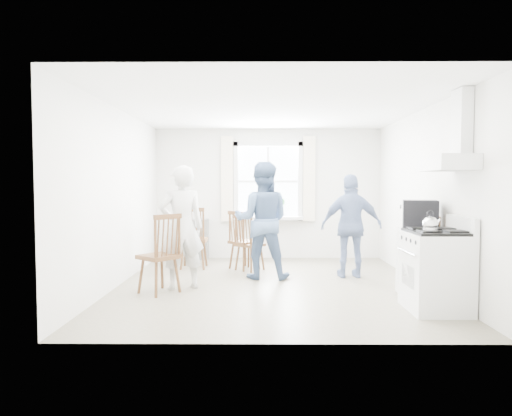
{
  "coord_description": "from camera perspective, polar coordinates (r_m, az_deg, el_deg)",
  "views": [
    {
      "loc": [
        -0.17,
        -6.69,
        1.49
      ],
      "look_at": [
        -0.22,
        0.2,
        1.13
      ],
      "focal_mm": 32.0,
      "sensor_mm": 36.0,
      "label": 1
    }
  ],
  "objects": [
    {
      "name": "windsor_chair_c",
      "position": [
        6.3,
        -11.39,
        -4.55
      ],
      "size": [
        0.64,
        0.65,
        1.1
      ],
      "color": "#4C2E18",
      "rests_on": "ground"
    },
    {
      "name": "window_assembly",
      "position": [
        9.14,
        1.52,
        2.8
      ],
      "size": [
        1.88,
        0.24,
        1.7
      ],
      "color": "white",
      "rests_on": "room_shell"
    },
    {
      "name": "room_shell",
      "position": [
        6.69,
        1.91,
        1.33
      ],
      "size": [
        4.62,
        5.12,
        2.64
      ],
      "color": "#7A715E",
      "rests_on": "ground"
    },
    {
      "name": "person_right",
      "position": [
        7.44,
        11.85,
        -2.21
      ],
      "size": [
        0.99,
        0.99,
        1.65
      ],
      "primitive_type": "imported",
      "rotation": [
        0.0,
        0.0,
        3.16
      ],
      "color": "navy",
      "rests_on": "ground"
    },
    {
      "name": "person_left",
      "position": [
        6.57,
        -9.28,
        -2.41
      ],
      "size": [
        0.83,
        0.83,
        1.76
      ],
      "primitive_type": "imported",
      "rotation": [
        0.0,
        0.0,
        3.52
      ],
      "color": "silver",
      "rests_on": "ground"
    },
    {
      "name": "shelf_unit",
      "position": [
        9.17,
        -7.28,
        -3.88
      ],
      "size": [
        0.4,
        0.3,
        0.8
      ],
      "primitive_type": "cube",
      "color": "slate",
      "rests_on": "ground"
    },
    {
      "name": "windsor_chair_a",
      "position": [
        8.07,
        -7.93,
        -2.9
      ],
      "size": [
        0.47,
        0.46,
        1.1
      ],
      "color": "#4C2E18",
      "rests_on": "ground"
    },
    {
      "name": "kettle",
      "position": [
        5.58,
        20.95,
        -1.92
      ],
      "size": [
        0.17,
        0.17,
        0.25
      ],
      "color": "silver",
      "rests_on": "gas_stove"
    },
    {
      "name": "gas_stove",
      "position": [
        5.82,
        21.59,
        -7.21
      ],
      "size": [
        0.68,
        0.76,
        1.12
      ],
      "color": "silver",
      "rests_on": "ground"
    },
    {
      "name": "low_cabinet",
      "position": [
        6.49,
        19.92,
        -6.44
      ],
      "size": [
        0.5,
        0.55,
        0.9
      ],
      "primitive_type": "cube",
      "color": "silver",
      "rests_on": "ground"
    },
    {
      "name": "stereo_stack",
      "position": [
        6.35,
        19.83,
        -0.81
      ],
      "size": [
        0.52,
        0.49,
        0.38
      ],
      "color": "black",
      "rests_on": "low_cabinet"
    },
    {
      "name": "potted_plant",
      "position": [
        9.07,
        3.03,
        0.07
      ],
      "size": [
        0.24,
        0.24,
        0.36
      ],
      "primitive_type": "imported",
      "rotation": [
        0.0,
        0.0,
        -0.22
      ],
      "color": "#32713A",
      "rests_on": "window_assembly"
    },
    {
      "name": "cardboard_box",
      "position": [
        6.35,
        20.65,
        -1.76
      ],
      "size": [
        0.3,
        0.22,
        0.18
      ],
      "primitive_type": "cube",
      "rotation": [
        0.0,
        0.0,
        -0.1
      ],
      "color": "#A57250",
      "rests_on": "low_cabinet"
    },
    {
      "name": "windsor_chair_d",
      "position": [
        7.96,
        -2.07,
        -3.21
      ],
      "size": [
        0.61,
        0.61,
        1.04
      ],
      "color": "#4C2E18",
      "rests_on": "ground"
    },
    {
      "name": "range_hood",
      "position": [
        5.8,
        23.35,
        6.77
      ],
      "size": [
        0.45,
        0.76,
        0.94
      ],
      "color": "silver",
      "rests_on": "room_shell"
    },
    {
      "name": "person_mid",
      "position": [
        7.21,
        0.76,
        -1.55
      ],
      "size": [
        0.97,
        0.97,
        1.84
      ],
      "primitive_type": "imported",
      "rotation": [
        0.0,
        0.0,
        3.05
      ],
      "color": "#486085",
      "rests_on": "ground"
    },
    {
      "name": "windsor_chair_b",
      "position": [
        7.84,
        -1.29,
        -3.58
      ],
      "size": [
        0.57,
        0.57,
        0.98
      ],
      "color": "#4C2E18",
      "rests_on": "ground"
    }
  ]
}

